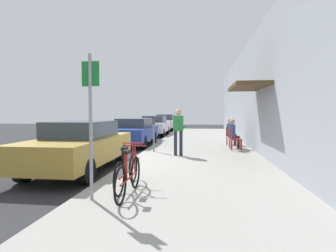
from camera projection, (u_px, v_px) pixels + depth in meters
name	position (u px, v px, depth m)	size (l,w,h in m)	color
ground_plane	(130.00, 163.00, 9.01)	(60.00, 60.00, 0.00)	#2D2D30
sidewalk_slab	(199.00, 154.00, 10.71)	(4.50, 32.00, 0.12)	#9E9B93
building_facade	(262.00, 92.00, 10.28)	(1.40, 32.00, 4.97)	#999EA8
parked_car_0	(80.00, 145.00, 7.75)	(1.80, 4.40, 1.44)	#A58433
parked_car_1	(134.00, 131.00, 13.88)	(1.80, 4.40, 1.39)	navy
parked_car_2	(155.00, 125.00, 19.90)	(1.80, 4.40, 1.45)	silver
parked_car_3	(166.00, 122.00, 25.98)	(1.80, 4.40, 1.52)	silver
parked_car_4	(172.00, 121.00, 31.76)	(1.80, 4.40, 1.36)	#47514C
parking_meter	(154.00, 133.00, 10.82)	(0.12, 0.10, 1.32)	slate
street_sign	(91.00, 115.00, 4.79)	(0.32, 0.06, 2.60)	gray
bicycle_0	(129.00, 177.00, 5.07)	(0.46, 1.71, 0.90)	black
bicycle_1	(127.00, 171.00, 5.54)	(0.46, 1.71, 0.90)	black
cafe_chair_0	(234.00, 138.00, 11.16)	(0.46, 0.46, 0.87)	maroon
cafe_chair_1	(232.00, 137.00, 11.91)	(0.46, 0.46, 0.87)	maroon
seated_patron_1	(234.00, 132.00, 11.89)	(0.44, 0.37, 1.29)	#232838
cafe_chair_2	(230.00, 135.00, 13.13)	(0.54, 0.54, 0.87)	maroon
seated_patron_2	(231.00, 131.00, 13.10)	(0.50, 0.45, 1.29)	#232838
pedestrian_standing	(178.00, 128.00, 9.79)	(0.36, 0.22, 1.70)	#232838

